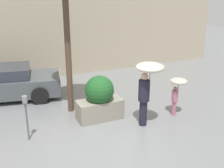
{
  "coord_description": "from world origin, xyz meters",
  "views": [
    {
      "loc": [
        -2.77,
        -6.24,
        4.08
      ],
      "look_at": [
        0.82,
        1.6,
        1.05
      ],
      "focal_mm": 45.0,
      "sensor_mm": 36.0,
      "label": 1
    }
  ],
  "objects_px": {
    "planter_box": "(100,99)",
    "parking_meter": "(26,109)",
    "parked_car_near": "(5,83)",
    "person_adult": "(148,80)",
    "person_child": "(177,87)"
  },
  "relations": [
    {
      "from": "planter_box",
      "to": "parking_meter",
      "type": "distance_m",
      "value": 2.35
    },
    {
      "from": "person_child",
      "to": "parking_meter",
      "type": "bearing_deg",
      "value": -169.31
    },
    {
      "from": "person_child",
      "to": "parked_car_near",
      "type": "xyz_separation_m",
      "value": [
        -4.97,
        3.91,
        -0.39
      ]
    },
    {
      "from": "person_adult",
      "to": "person_child",
      "type": "relative_size",
      "value": 1.56
    },
    {
      "from": "planter_box",
      "to": "person_child",
      "type": "relative_size",
      "value": 1.14
    },
    {
      "from": "person_child",
      "to": "parking_meter",
      "type": "height_order",
      "value": "parking_meter"
    },
    {
      "from": "parked_car_near",
      "to": "parking_meter",
      "type": "bearing_deg",
      "value": -164.68
    },
    {
      "from": "person_adult",
      "to": "planter_box",
      "type": "bearing_deg",
      "value": 169.02
    },
    {
      "from": "parked_car_near",
      "to": "parking_meter",
      "type": "distance_m",
      "value": 3.55
    },
    {
      "from": "planter_box",
      "to": "parked_car_near",
      "type": "height_order",
      "value": "planter_box"
    },
    {
      "from": "person_adult",
      "to": "parking_meter",
      "type": "relative_size",
      "value": 1.52
    },
    {
      "from": "parking_meter",
      "to": "planter_box",
      "type": "bearing_deg",
      "value": 9.5
    },
    {
      "from": "parked_car_near",
      "to": "person_adult",
      "type": "bearing_deg",
      "value": -127.06
    },
    {
      "from": "parking_meter",
      "to": "person_adult",
      "type": "bearing_deg",
      "value": -9.96
    },
    {
      "from": "person_adult",
      "to": "parked_car_near",
      "type": "height_order",
      "value": "person_adult"
    }
  ]
}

